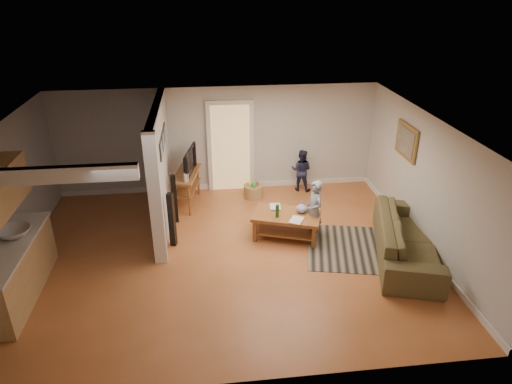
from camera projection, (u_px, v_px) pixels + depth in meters
ground at (227, 254)px, 8.58m from camera, size 7.50×7.50×0.00m
room_shell at (164, 177)px, 8.22m from camera, size 7.54×6.02×2.52m
area_rug at (368, 249)px, 8.74m from camera, size 2.63×2.15×0.01m
sofa at (404, 256)px, 8.54m from camera, size 1.73×2.80×0.76m
coffee_table at (288, 219)px, 9.01m from camera, size 1.48×1.15×0.77m
tv_console at (187, 176)px, 10.16m from camera, size 0.68×1.29×1.06m
speaker_left at (172, 220)px, 8.65m from camera, size 0.14×0.14×1.11m
speaker_right at (174, 199)px, 9.50m from camera, size 0.13×0.13×1.07m
toy_basket at (254, 190)px, 10.73m from camera, size 0.47×0.47×0.41m
child at (313, 237)px, 9.16m from camera, size 0.39×0.50×1.22m
toddler at (300, 190)px, 11.17m from camera, size 0.62×0.56×1.03m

